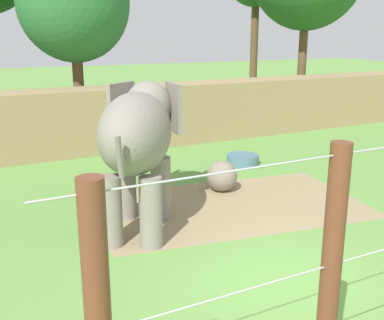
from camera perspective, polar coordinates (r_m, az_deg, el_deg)
name	(u,v)px	position (r m, az deg, el deg)	size (l,w,h in m)	color
ground_plane	(280,281)	(8.91, 10.81, -14.44)	(120.00, 120.00, 0.00)	#609342
dirt_patch	(231,205)	(12.34, 4.77, -5.54)	(6.83, 4.03, 0.01)	#937F5B
embankment_wall	(100,119)	(18.19, -11.25, 4.92)	(36.00, 1.80, 2.40)	#997F56
elephant	(138,136)	(10.51, -6.59, 2.89)	(3.13, 3.94, 3.23)	gray
enrichment_ball	(222,176)	(13.29, 3.68, -1.98)	(0.89, 0.89, 0.89)	gray
water_tub	(243,159)	(16.10, 6.25, 0.07)	(1.10, 1.10, 0.35)	slate
tree_right_of_centre	(74,4)	(20.01, -14.34, 18.11)	(4.44, 4.44, 7.89)	brown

